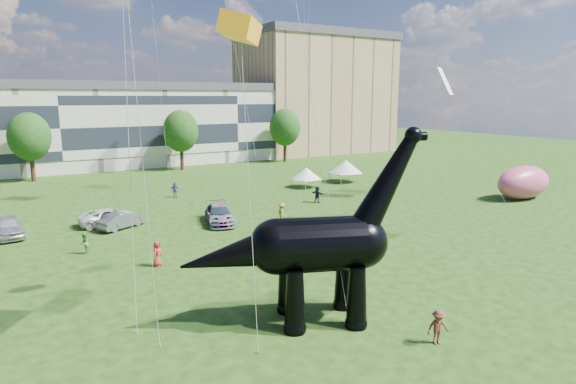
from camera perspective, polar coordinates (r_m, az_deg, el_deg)
ground at (r=25.16m, az=9.49°, el=-14.38°), size 220.00×220.00×0.00m
terrace_row at (r=79.66m, az=-25.75°, el=6.64°), size 78.00×11.00×12.00m
apartment_block at (r=98.82m, az=3.22°, el=11.30°), size 28.00×18.00×22.00m
tree_mid_left at (r=70.42m, az=-28.35°, el=6.20°), size 5.20×5.20×9.44m
tree_mid_right at (r=73.97m, az=-12.62°, el=7.44°), size 5.20×5.20×9.44m
tree_far_right at (r=81.35m, az=-0.37°, el=8.02°), size 5.20×5.20×9.44m
dinosaur_sculpture at (r=23.19m, az=2.70°, el=-6.64°), size 11.75×5.91×9.79m
car_silver at (r=43.62m, az=-30.22°, el=-3.58°), size 2.29×4.94×1.64m
car_grey at (r=42.56m, az=-19.16°, el=-3.19°), size 4.33×3.24×1.36m
car_white at (r=44.00m, az=-20.39°, el=-2.79°), size 5.05×2.40×1.39m
car_dark at (r=42.20m, az=-8.14°, el=-2.65°), size 3.52×5.75×1.56m
gazebo_near at (r=58.26m, az=2.18°, el=2.21°), size 3.97×3.97×2.42m
gazebo_far at (r=62.33m, az=6.84°, el=3.01°), size 4.59×4.59×2.86m
inflatable_pink at (r=57.46m, az=26.12°, el=1.03°), size 7.25×3.72×3.59m
visitors at (r=37.17m, az=-11.02°, el=-4.52°), size 39.86×37.54×1.79m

